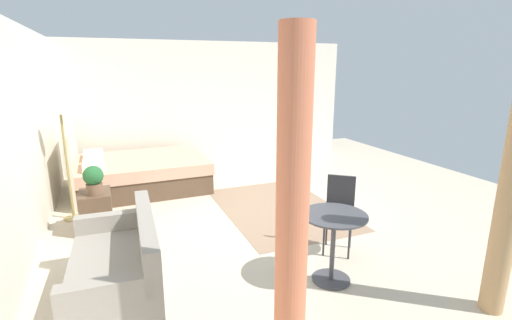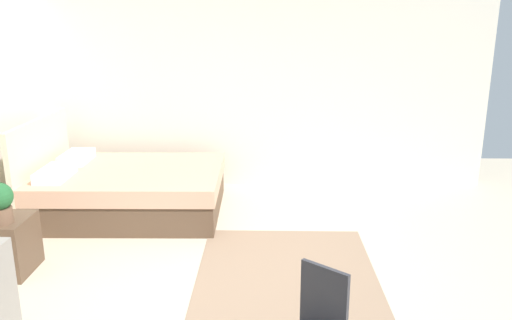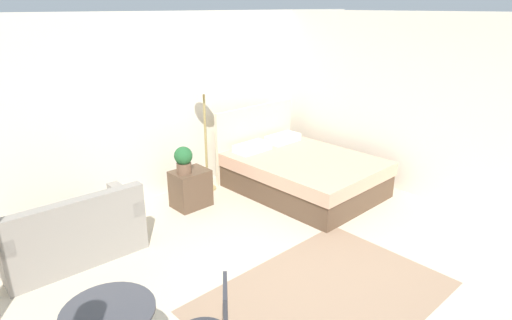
# 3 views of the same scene
# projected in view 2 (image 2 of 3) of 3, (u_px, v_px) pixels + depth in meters

# --- Properties ---
(ground_plane) EXTENTS (9.32, 9.30, 0.02)m
(ground_plane) POSITION_uv_depth(u_px,v_px,m) (263.00, 293.00, 4.57)
(ground_plane) COLOR beige
(wall_right) EXTENTS (0.12, 6.30, 2.71)m
(wall_right) POSITION_uv_depth(u_px,v_px,m) (265.00, 93.00, 7.26)
(wall_right) COLOR silver
(wall_right) RESTS_ON ground
(area_rug) EXTENTS (2.53, 1.72, 0.01)m
(area_rug) POSITION_uv_depth(u_px,v_px,m) (288.00, 286.00, 4.66)
(area_rug) COLOR #93755B
(area_rug) RESTS_ON ground
(bed) EXTENTS (1.74, 2.29, 1.20)m
(bed) POSITION_uv_depth(u_px,v_px,m) (127.00, 189.00, 6.40)
(bed) COLOR brown
(bed) RESTS_ON ground
(nightstand) EXTENTS (0.52, 0.40, 0.55)m
(nightstand) POSITION_uv_depth(u_px,v_px,m) (10.00, 245.00, 4.87)
(nightstand) COLOR brown
(nightstand) RESTS_ON ground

